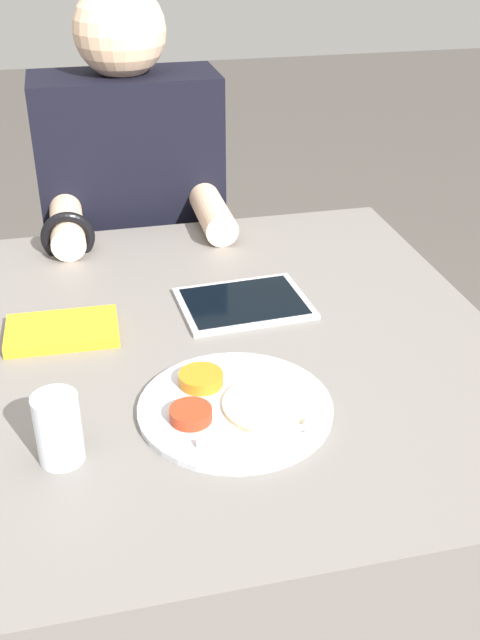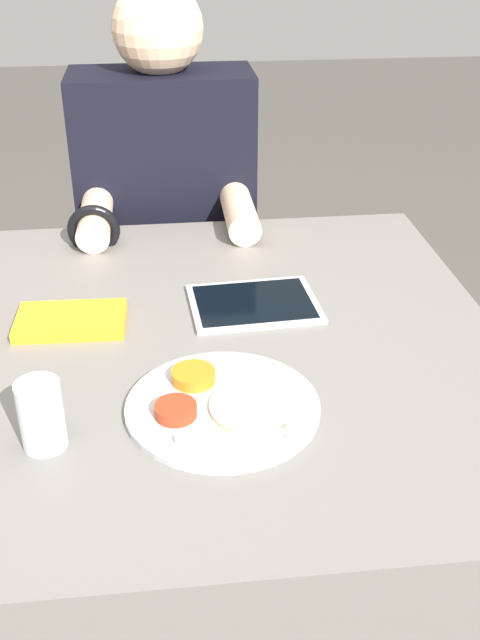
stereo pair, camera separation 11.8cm
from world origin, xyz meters
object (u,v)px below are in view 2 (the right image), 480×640
(thali_tray, at_px, (222,405))
(drinking_glass, at_px, (41,415))
(red_notebook, at_px, (71,321))
(tablet_device, at_px, (254,304))
(person_diner, at_px, (169,254))

(thali_tray, distance_m, drinking_glass, 0.25)
(thali_tray, distance_m, red_notebook, 0.36)
(red_notebook, relative_size, drinking_glass, 1.91)
(thali_tray, bearing_deg, drinking_glass, -168.33)
(red_notebook, height_order, tablet_device, red_notebook)
(thali_tray, height_order, drinking_glass, drinking_glass)
(thali_tray, height_order, red_notebook, thali_tray)
(drinking_glass, bearing_deg, person_diner, 78.34)
(person_diner, bearing_deg, tablet_device, -75.70)
(red_notebook, height_order, drinking_glass, drinking_glass)
(tablet_device, distance_m, drinking_glass, 0.49)
(person_diner, bearing_deg, thali_tray, -86.22)
(red_notebook, height_order, person_diner, person_diner)
(thali_tray, distance_m, tablet_device, 0.32)
(person_diner, distance_m, drinking_glass, 0.95)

